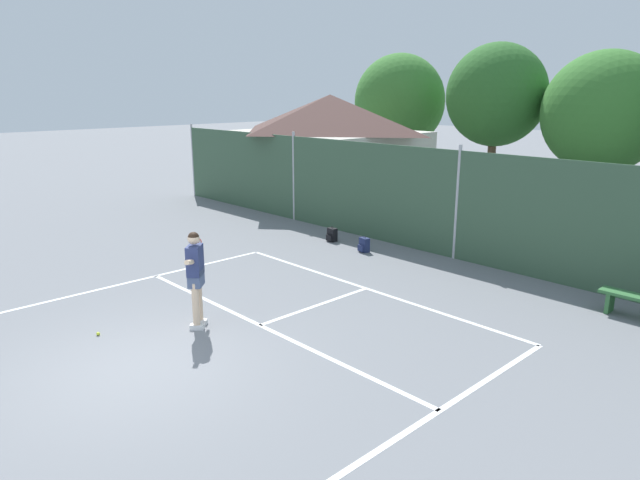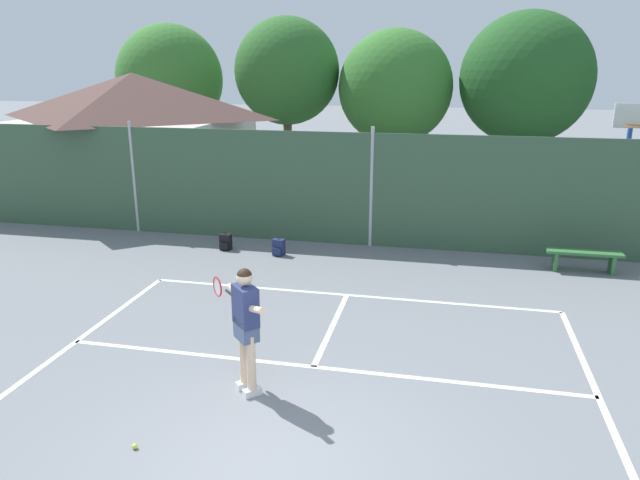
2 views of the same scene
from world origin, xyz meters
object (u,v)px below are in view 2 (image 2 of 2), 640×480
object	(u,v)px
tennis_ball	(135,446)
backpack_black	(225,242)
backpack_navy	(279,248)
basketball_hoop	(627,154)
tennis_player	(245,319)
courtside_bench	(584,256)

from	to	relation	value
tennis_ball	backpack_black	bearing A→B (deg)	103.09
tennis_ball	backpack_navy	size ratio (longest dim) A/B	0.14
basketball_hoop	backpack_navy	world-z (taller)	basketball_hoop
basketball_hoop	tennis_player	bearing A→B (deg)	-127.63
tennis_player	backpack_black	xyz separation A→B (m)	(-2.73, 6.26, -0.92)
backpack_black	courtside_bench	bearing A→B (deg)	1.03
backpack_black	backpack_navy	xyz separation A→B (m)	(1.42, -0.16, 0.00)
tennis_player	basketball_hoop	bearing A→B (deg)	52.37
tennis_player	backpack_navy	size ratio (longest dim) A/B	4.01
basketball_hoop	backpack_black	distance (m)	10.34
basketball_hoop	tennis_player	xyz separation A→B (m)	(-6.99, -9.06, -1.20)
courtside_bench	basketball_hoop	bearing A→B (deg)	63.88
tennis_ball	courtside_bench	world-z (taller)	courtside_bench
tennis_player	backpack_navy	distance (m)	6.31
basketball_hoop	tennis_player	world-z (taller)	basketball_hoop
courtside_bench	backpack_black	bearing A→B (deg)	-178.97
backpack_black	courtside_bench	xyz separation A→B (m)	(8.42, 0.15, 0.17)
tennis_ball	courtside_bench	distance (m)	10.35
tennis_ball	backpack_navy	distance (m)	7.67
backpack_black	tennis_player	bearing A→B (deg)	-66.42
tennis_ball	backpack_black	size ratio (longest dim) A/B	0.14
tennis_player	backpack_black	distance (m)	6.89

